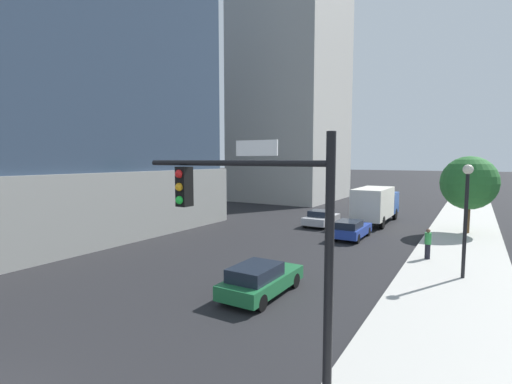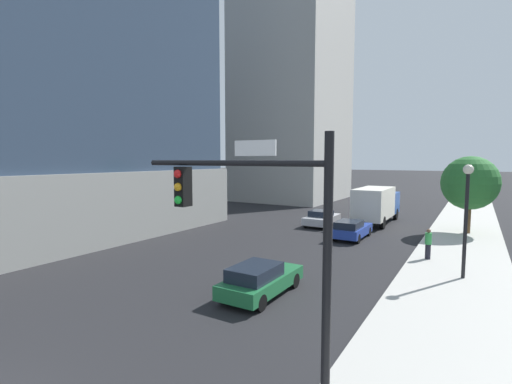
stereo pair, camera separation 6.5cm
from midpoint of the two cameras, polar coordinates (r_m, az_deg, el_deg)
name	(u,v)px [view 1 (the left image)]	position (r m, az deg, el deg)	size (l,w,h in m)	color
sidewalk	(458,261)	(22.98, 28.98, -9.35)	(4.77, 120.00, 0.15)	#B2AFA8
construction_building	(292,65)	(53.56, 5.67, 19.19)	(14.87, 19.88, 41.43)	#B2AFA8
traffic_light_pole	(257,218)	(8.55, -0.07, -4.05)	(5.21, 0.48, 5.98)	black
street_lamp	(466,203)	(18.97, 29.90, -1.50)	(0.44, 0.44, 5.18)	black
street_tree	(469,183)	(30.87, 30.25, 1.22)	(3.91, 3.91, 5.66)	brown
car_green	(260,279)	(15.29, 0.56, -13.47)	(1.80, 4.26, 1.36)	#1E6638
car_silver	(321,218)	(31.19, 10.07, -4.04)	(1.95, 4.11, 1.32)	#B7B7BC
car_blue	(351,229)	(26.59, 14.54, -5.62)	(1.81, 4.15, 1.35)	#233D9E
box_truck	(376,203)	(33.35, 18.12, -1.67)	(2.42, 7.91, 3.16)	#1E4799
pedestrian_green_shirt	(428,244)	(22.12, 25.16, -7.29)	(0.34, 0.34, 1.66)	black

